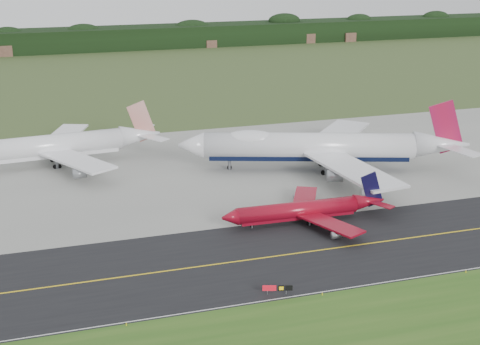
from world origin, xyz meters
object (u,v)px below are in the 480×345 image
object	(u,v)px
jet_red_737	(306,210)
jet_star_tail	(53,146)
jet_ba_747	(319,147)
taxiway_sign	(277,288)

from	to	relation	value
jet_red_737	jet_star_tail	world-z (taller)	jet_star_tail
jet_ba_747	jet_star_tail	xyz separation A→B (m)	(-66.91, 24.79, -1.28)
jet_ba_747	jet_red_737	bearing A→B (deg)	-117.44
jet_ba_747	jet_red_737	world-z (taller)	jet_ba_747
taxiway_sign	jet_star_tail	bearing A→B (deg)	111.95
jet_ba_747	jet_red_737	distance (m)	35.54
jet_red_737	taxiway_sign	world-z (taller)	jet_red_737
jet_ba_747	jet_star_tail	size ratio (longest dim) A/B	1.25
jet_red_737	jet_star_tail	size ratio (longest dim) A/B	0.62
jet_ba_747	taxiway_sign	world-z (taller)	jet_ba_747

